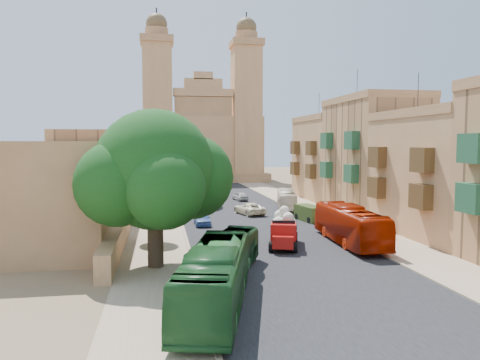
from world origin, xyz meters
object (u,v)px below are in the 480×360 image
object	(u,v)px
olive_pickup	(310,213)
car_white_a	(213,204)
street_tree_d	(155,172)
bus_cream_east	(287,199)
car_cream	(249,209)
pedestrian_a	(383,242)
street_tree_a	(150,204)
car_blue_b	(191,185)
ficus_tree	(156,174)
street_tree_c	(154,178)
bus_green_south	(215,278)
street_tree_b	(152,192)
church	(201,138)
red_truck	(284,229)
bus_red_east	(350,225)
car_dkblue	(191,190)
bus_green_north	(226,256)
car_blue_a	(202,219)
pedestrian_c	(318,212)
car_white_b	(240,196)

from	to	relation	value
olive_pickup	car_white_a	bearing A→B (deg)	129.96
street_tree_d	bus_cream_east	distance (m)	25.11
street_tree_d	car_cream	bearing A→B (deg)	-63.84
pedestrian_a	street_tree_a	bearing A→B (deg)	-23.23
olive_pickup	car_blue_b	bearing A→B (deg)	104.28
olive_pickup	ficus_tree	bearing A→B (deg)	-134.84
street_tree_c	bus_green_south	bearing A→B (deg)	-85.09
car_white_a	ficus_tree	bearing A→B (deg)	-87.12
olive_pickup	street_tree_b	bearing A→B (deg)	166.37
church	red_truck	size ratio (longest dim) A/B	6.28
bus_red_east	pedestrian_a	xyz separation A→B (m)	(1.29, -3.21, -0.74)
car_dkblue	bus_green_north	bearing A→B (deg)	-77.09
bus_green_south	street_tree_a	bearing A→B (deg)	115.77
street_tree_d	bus_green_south	distance (m)	52.89
street_tree_c	red_truck	bearing A→B (deg)	-69.06
red_truck	car_cream	world-z (taller)	red_truck
bus_red_east	car_cream	xyz separation A→B (m)	(-5.21, 17.04, -0.86)
church	bus_cream_east	world-z (taller)	church
street_tree_d	car_dkblue	size ratio (longest dim) A/B	1.35
bus_green_south	red_truck	bearing A→B (deg)	75.71
street_tree_d	pedestrian_a	distance (m)	46.18
car_blue_a	car_white_a	distance (m)	11.74
ficus_tree	bus_green_north	bearing A→B (deg)	-35.44
church	street_tree_b	distance (m)	55.90
red_truck	pedestrian_a	world-z (taller)	red_truck
car_white_a	bus_green_south	bearing A→B (deg)	-79.16
church	car_white_a	distance (m)	48.63
church	bus_red_east	distance (m)	70.77
ficus_tree	bus_green_south	world-z (taller)	ficus_tree
olive_pickup	street_tree_d	bearing A→B (deg)	120.51
street_tree_c	car_dkblue	bearing A→B (deg)	66.91
street_tree_b	bus_red_east	distance (m)	22.43
ficus_tree	red_truck	size ratio (longest dim) A/B	1.83
car_white_a	car_blue_b	distance (m)	28.34
car_dkblue	olive_pickup	bearing A→B (deg)	-56.05
church	street_tree_d	xyz separation A→B (m)	(-10.00, -30.61, -5.89)
street_tree_b	olive_pickup	world-z (taller)	street_tree_b
pedestrian_a	pedestrian_c	size ratio (longest dim) A/B	0.92
car_cream	street_tree_b	bearing A→B (deg)	-7.19
street_tree_d	car_blue_a	world-z (taller)	street_tree_d
street_tree_c	car_cream	bearing A→B (deg)	-43.38
street_tree_c	car_white_b	world-z (taller)	street_tree_c
car_white_b	car_cream	bearing A→B (deg)	74.50
street_tree_c	car_white_a	bearing A→B (deg)	-34.76
church	car_dkblue	size ratio (longest dim) A/B	9.07
car_white_a	car_white_b	distance (m)	9.31
car_blue_a	car_cream	xyz separation A→B (m)	(6.00, 6.24, 0.02)
street_tree_b	bus_red_east	xyz separation A→B (m)	(16.21, -15.43, -1.47)
red_truck	car_blue_b	bearing A→B (deg)	94.55
bus_green_north	car_cream	distance (m)	25.38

